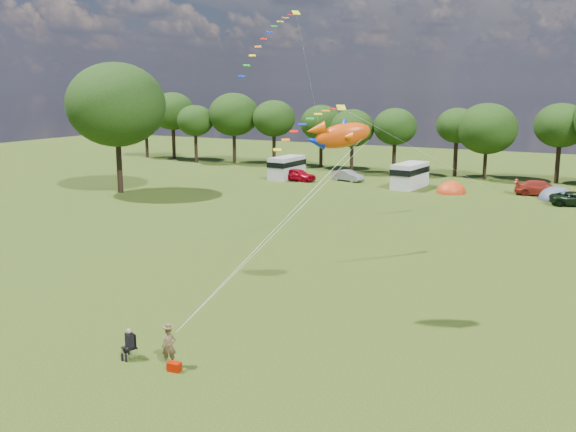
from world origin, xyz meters
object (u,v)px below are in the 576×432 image
at_px(camp_chair, 130,340).
at_px(tent_orange, 451,193).
at_px(car_a, 298,175).
at_px(car_b, 348,176).
at_px(car_d, 576,199).
at_px(tent_greyblue, 556,199).
at_px(car_c, 541,188).
at_px(campervan_c, 410,175).
at_px(campervan_b, 287,167).
at_px(big_tree, 116,105).
at_px(fish_kite, 338,135).
at_px(kite_flyer, 169,346).

bearing_deg(camp_chair, tent_orange, 110.59).
xyz_separation_m(car_a, car_b, (5.19, 2.47, -0.07)).
distance_m(car_d, tent_greyblue, 3.27).
bearing_deg(car_c, campervan_c, 90.13).
xyz_separation_m(car_d, campervan_c, (-16.86, 3.20, 0.80)).
distance_m(campervan_b, camp_chair, 51.67).
bearing_deg(tent_orange, camp_chair, -92.35).
distance_m(big_tree, camp_chair, 43.37).
relative_size(car_c, tent_greyblue, 1.33).
bearing_deg(tent_greyblue, car_c, 130.19).
distance_m(car_b, tent_greyblue, 22.88).
bearing_deg(campervan_c, car_a, 100.48).
xyz_separation_m(campervan_b, tent_orange, (19.89, -1.21, -1.39)).
relative_size(car_c, tent_orange, 1.47).
relative_size(car_a, tent_greyblue, 1.14).
bearing_deg(tent_greyblue, fish_kite, -99.67).
bearing_deg(camp_chair, car_b, 125.08).
relative_size(car_b, kite_flyer, 2.30).
distance_m(tent_greyblue, camp_chair, 49.32).
height_order(car_a, car_c, car_c).
distance_m(big_tree, car_c, 43.91).
bearing_deg(kite_flyer, big_tree, 103.10).
height_order(car_d, kite_flyer, kite_flyer).
height_order(car_a, kite_flyer, kite_flyer).
bearing_deg(campervan_b, tent_greyblue, -87.97).
relative_size(car_a, camp_chair, 3.35).
bearing_deg(kite_flyer, car_b, 73.06).
distance_m(car_b, campervan_b, 7.41).
bearing_deg(car_a, car_c, -78.55).
distance_m(car_c, campervan_b, 28.43).
bearing_deg(kite_flyer, tent_orange, 58.75).
distance_m(campervan_c, fish_kite, 41.22).
bearing_deg(car_c, tent_greyblue, -145.11).
distance_m(big_tree, tent_orange, 35.55).
bearing_deg(campervan_b, car_c, -84.20).
relative_size(campervan_c, camp_chair, 4.45).
height_order(car_c, car_d, car_c).
distance_m(big_tree, tent_greyblue, 44.76).
xyz_separation_m(big_tree, campervan_b, (10.69, 16.95, -7.61)).
relative_size(car_c, campervan_c, 0.88).
distance_m(campervan_c, tent_greyblue, 15.00).
relative_size(car_c, camp_chair, 3.91).
distance_m(car_d, campervan_b, 32.11).
xyz_separation_m(campervan_b, kite_flyer, (19.81, -48.26, -0.62)).
relative_size(campervan_c, fish_kite, 1.78).
height_order(big_tree, fish_kite, big_tree).
height_order(car_b, campervan_c, campervan_c).
distance_m(car_d, campervan_c, 17.18).
xyz_separation_m(campervan_c, camp_chair, (2.88, -48.46, -0.68)).
xyz_separation_m(campervan_c, tent_greyblue, (14.92, -0.64, -1.43)).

